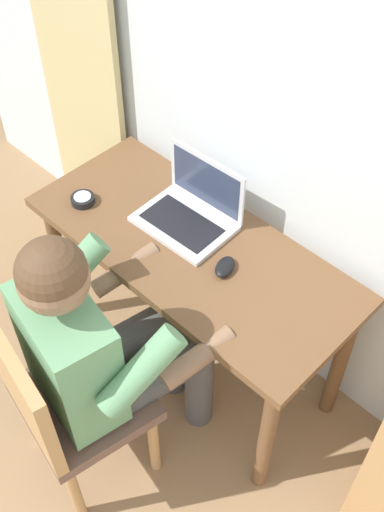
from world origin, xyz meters
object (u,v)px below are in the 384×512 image
Objects in this scene: laptop at (191,209)px; computer_mouse at (225,267)px; desk at (192,266)px; desk_clock at (83,199)px; chair at (63,401)px; person_seated at (105,343)px.

laptop reaches higher than computer_mouse.
desk is 0.21m from computer_mouse.
laptop is (-0.09, 0.09, 0.16)m from desk.
computer_mouse is 1.11× the size of desk_clock.
chair is 0.26m from person_seated.
desk is 1.43× the size of chair.
computer_mouse reaches higher than desk_clock.
chair is at bearing -80.09° from laptop.
computer_mouse is (0.12, 0.64, 0.25)m from chair.
desk_clock reaches higher than desk.
desk_clock is at bearing 171.39° from computer_mouse.
computer_mouse is at bearing -20.94° from laptop.
desk_clock is at bearing -164.15° from desk.
chair is at bearing -121.09° from computer_mouse.
laptop is at bearing 99.91° from chair.
laptop reaches higher than desk_clock.
computer_mouse is at bearing 11.47° from desk_clock.
desk is at bearing 158.73° from computer_mouse.
computer_mouse is (0.25, -0.10, -0.04)m from laptop.
computer_mouse is (0.16, -0.00, 0.13)m from desk.
chair is 0.73× the size of person_seated.
person_seated is at bearing -33.23° from desk_clock.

